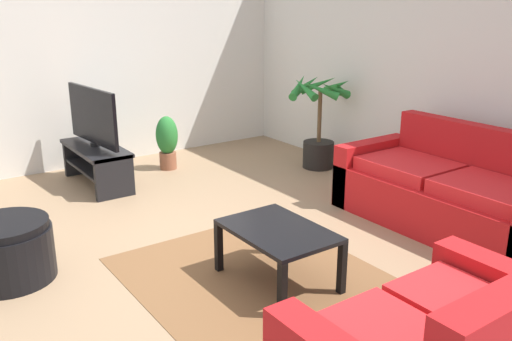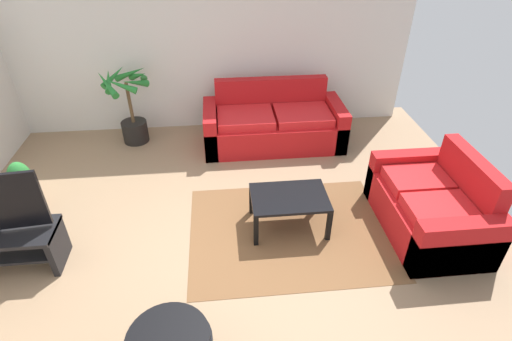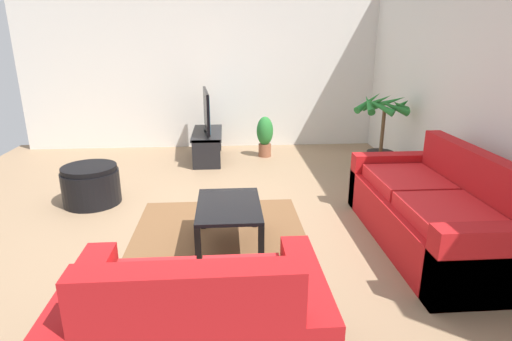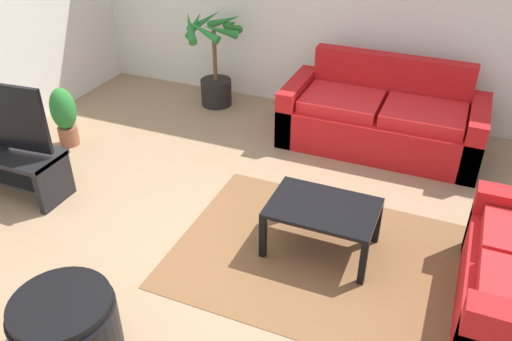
% 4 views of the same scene
% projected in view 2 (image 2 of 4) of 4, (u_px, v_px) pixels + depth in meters
% --- Properties ---
extents(ground_plane, '(6.60, 6.60, 0.00)m').
position_uv_depth(ground_plane, '(223.00, 256.00, 4.11)').
color(ground_plane, '#937556').
extents(wall_back, '(6.00, 0.06, 2.70)m').
position_uv_depth(wall_back, '(212.00, 42.00, 5.82)').
color(wall_back, silver).
rests_on(wall_back, ground).
extents(couch_main, '(2.04, 0.90, 0.90)m').
position_uv_depth(couch_main, '(273.00, 125.00, 5.89)').
color(couch_main, red).
rests_on(couch_main, ground).
extents(couch_loveseat, '(0.90, 1.41, 0.90)m').
position_uv_depth(couch_loveseat, '(431.00, 207.00, 4.31)').
color(couch_loveseat, red).
rests_on(couch_loveseat, ground).
extents(tv_stand, '(1.10, 0.45, 0.45)m').
position_uv_depth(tv_stand, '(1.00, 244.00, 3.85)').
color(tv_stand, black).
rests_on(tv_stand, ground).
extents(coffee_table, '(0.83, 0.57, 0.42)m').
position_uv_depth(coffee_table, '(289.00, 201.00, 4.30)').
color(coffee_table, black).
rests_on(coffee_table, ground).
extents(area_rug, '(2.20, 1.70, 0.01)m').
position_uv_depth(area_rug, '(289.00, 231.00, 4.42)').
color(area_rug, brown).
rests_on(area_rug, ground).
extents(potted_palm, '(0.76, 0.75, 1.13)m').
position_uv_depth(potted_palm, '(131.00, 109.00, 5.80)').
color(potted_palm, black).
rests_on(potted_palm, ground).
extents(potted_plant_small, '(0.26, 0.26, 0.65)m').
position_uv_depth(potted_plant_small, '(23.00, 185.00, 4.56)').
color(potted_plant_small, brown).
rests_on(potted_plant_small, ground).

